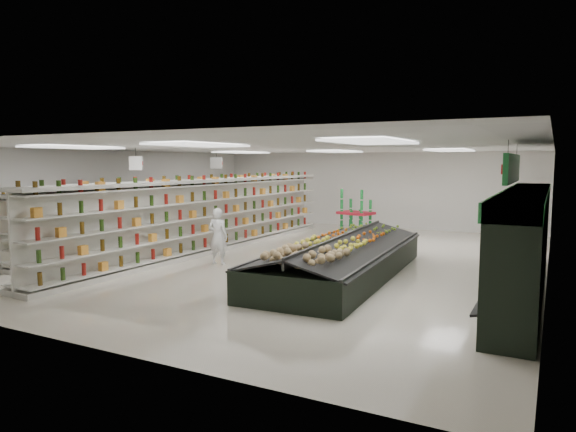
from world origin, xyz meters
The scene contains 16 objects.
floor centered at (0.00, 0.00, 0.00)m, with size 16.00×16.00×0.00m, color beige.
ceiling centered at (0.00, 0.00, 3.20)m, with size 14.00×16.00×0.02m, color white.
wall_back centered at (0.00, 8.00, 1.60)m, with size 14.00×0.02×3.20m, color silver.
wall_front centered at (0.00, -8.00, 1.60)m, with size 14.00×0.02×3.20m, color silver.
wall_left centered at (-7.00, 0.00, 1.60)m, with size 0.02×16.00×3.20m, color silver.
wall_right centered at (7.00, 0.00, 1.60)m, with size 0.02×16.00×3.20m, color silver.
produce_wall_case centered at (6.53, -1.50, 1.24)m, with size 0.93×8.00×2.20m.
aisle_sign_near centered at (-3.80, -2.00, 2.75)m, with size 0.52×0.06×0.75m.
aisle_sign_far centered at (-3.80, 2.00, 2.75)m, with size 0.52×0.06×0.75m.
hortifruti_banner centered at (6.25, -1.50, 2.65)m, with size 0.12×3.20×0.95m.
gondola_left centered at (-5.39, 0.26, 0.90)m, with size 1.31×11.36×1.97m.
gondola_center centered at (-2.54, -0.23, 1.04)m, with size 1.29×13.08×2.26m.
produce_island centered at (2.53, -1.69, 0.47)m, with size 2.81×6.96×1.02m.
soda_endcap centered at (0.37, 5.18, 0.78)m, with size 1.43×1.13×1.61m.
shopper_main centered at (-1.00, -1.91, 0.78)m, with size 0.57×0.37×1.55m, color white.
shopper_background centered at (-3.21, 2.90, 0.92)m, with size 0.89×0.55×1.83m, color tan.
Camera 1 is at (7.07, -13.26, 2.78)m, focal length 32.00 mm.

